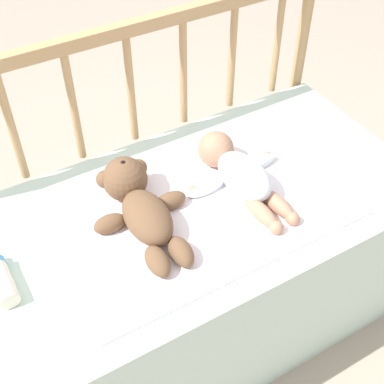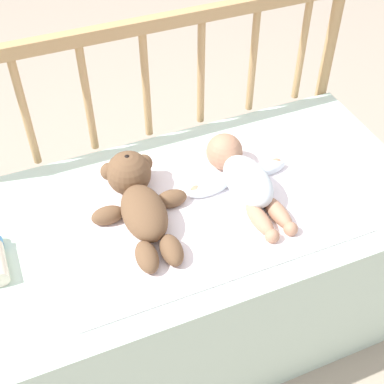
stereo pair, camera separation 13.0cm
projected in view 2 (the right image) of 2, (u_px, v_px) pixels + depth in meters
ground_plane at (192, 318)px, 1.78m from camera, size 12.00×12.00×0.00m
crib_mattress at (192, 269)px, 1.59m from camera, size 1.26×0.63×0.54m
crib_rail at (147, 106)px, 1.56m from camera, size 1.26×0.04×0.91m
blanket at (199, 208)px, 1.40m from camera, size 0.76×0.49×0.01m
teddy_bear at (139, 199)px, 1.36m from camera, size 0.26×0.37×0.12m
baby at (243, 177)px, 1.42m from camera, size 0.30×0.37×0.10m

